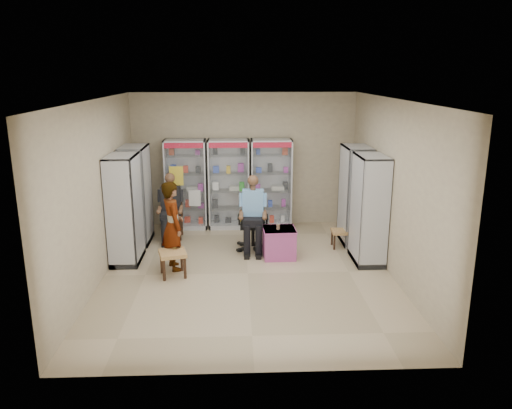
{
  "coord_description": "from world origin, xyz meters",
  "views": [
    {
      "loc": [
        -0.2,
        -8.17,
        3.45
      ],
      "look_at": [
        0.17,
        0.7,
        1.07
      ],
      "focal_mm": 35.0,
      "sensor_mm": 36.0,
      "label": 1
    }
  ],
  "objects_px": {
    "cabinet_back_right": "(271,184)",
    "seated_shopkeeper": "(253,215)",
    "woven_stool_a": "(340,239)",
    "office_chair": "(253,222)",
    "cabinet_left_near": "(125,209)",
    "cabinet_back_left": "(186,185)",
    "wooden_chair": "(172,217)",
    "cabinet_back_mid": "(229,184)",
    "cabinet_left_far": "(136,195)",
    "cabinet_right_far": "(355,195)",
    "cabinet_right_near": "(369,210)",
    "pink_trunk": "(279,243)",
    "woven_stool_b": "(173,264)",
    "standing_man": "(173,226)"
  },
  "relations": [
    {
      "from": "cabinet_right_far",
      "to": "wooden_chair",
      "type": "relative_size",
      "value": 2.13
    },
    {
      "from": "cabinet_right_far",
      "to": "cabinet_back_left",
      "type": "bearing_deg",
      "value": 72.25
    },
    {
      "from": "cabinet_right_near",
      "to": "cabinet_back_mid",
      "type": "bearing_deg",
      "value": 49.16
    },
    {
      "from": "cabinet_back_left",
      "to": "cabinet_right_far",
      "type": "height_order",
      "value": "same"
    },
    {
      "from": "cabinet_back_mid",
      "to": "cabinet_back_right",
      "type": "relative_size",
      "value": 1.0
    },
    {
      "from": "cabinet_right_far",
      "to": "wooden_chair",
      "type": "height_order",
      "value": "cabinet_right_far"
    },
    {
      "from": "cabinet_back_left",
      "to": "cabinet_left_near",
      "type": "bearing_deg",
      "value": -114.61
    },
    {
      "from": "cabinet_back_left",
      "to": "seated_shopkeeper",
      "type": "relative_size",
      "value": 1.41
    },
    {
      "from": "cabinet_right_far",
      "to": "wooden_chair",
      "type": "distance_m",
      "value": 3.84
    },
    {
      "from": "cabinet_right_far",
      "to": "woven_stool_b",
      "type": "xyz_separation_m",
      "value": [
        -3.53,
        -1.65,
        -0.78
      ]
    },
    {
      "from": "standing_man",
      "to": "cabinet_back_mid",
      "type": "bearing_deg",
      "value": -43.51
    },
    {
      "from": "wooden_chair",
      "to": "woven_stool_b",
      "type": "bearing_deg",
      "value": -82.94
    },
    {
      "from": "cabinet_back_right",
      "to": "wooden_chair",
      "type": "bearing_deg",
      "value": -161.25
    },
    {
      "from": "cabinet_right_near",
      "to": "woven_stool_a",
      "type": "bearing_deg",
      "value": 23.13
    },
    {
      "from": "cabinet_left_near",
      "to": "pink_trunk",
      "type": "distance_m",
      "value": 2.94
    },
    {
      "from": "cabinet_left_near",
      "to": "pink_trunk",
      "type": "height_order",
      "value": "cabinet_left_near"
    },
    {
      "from": "standing_man",
      "to": "cabinet_back_left",
      "type": "bearing_deg",
      "value": -22.22
    },
    {
      "from": "office_chair",
      "to": "seated_shopkeeper",
      "type": "xyz_separation_m",
      "value": [
        0.0,
        -0.05,
        0.15
      ]
    },
    {
      "from": "seated_shopkeeper",
      "to": "pink_trunk",
      "type": "bearing_deg",
      "value": -38.68
    },
    {
      "from": "woven_stool_a",
      "to": "office_chair",
      "type": "bearing_deg",
      "value": -179.49
    },
    {
      "from": "cabinet_right_far",
      "to": "woven_stool_b",
      "type": "height_order",
      "value": "cabinet_right_far"
    },
    {
      "from": "cabinet_back_mid",
      "to": "cabinet_left_far",
      "type": "height_order",
      "value": "same"
    },
    {
      "from": "seated_shopkeeper",
      "to": "woven_stool_a",
      "type": "height_order",
      "value": "seated_shopkeeper"
    },
    {
      "from": "cabinet_back_right",
      "to": "cabinet_left_near",
      "type": "relative_size",
      "value": 1.0
    },
    {
      "from": "cabinet_right_near",
      "to": "office_chair",
      "type": "height_order",
      "value": "cabinet_right_near"
    },
    {
      "from": "cabinet_back_right",
      "to": "seated_shopkeeper",
      "type": "distance_m",
      "value": 1.62
    },
    {
      "from": "seated_shopkeeper",
      "to": "pink_trunk",
      "type": "height_order",
      "value": "seated_shopkeeper"
    },
    {
      "from": "cabinet_right_near",
      "to": "cabinet_left_near",
      "type": "distance_m",
      "value": 4.46
    },
    {
      "from": "cabinet_left_far",
      "to": "wooden_chair",
      "type": "distance_m",
      "value": 0.89
    },
    {
      "from": "office_chair",
      "to": "woven_stool_b",
      "type": "height_order",
      "value": "office_chair"
    },
    {
      "from": "cabinet_back_mid",
      "to": "woven_stool_a",
      "type": "height_order",
      "value": "cabinet_back_mid"
    },
    {
      "from": "cabinet_back_left",
      "to": "cabinet_left_near",
      "type": "relative_size",
      "value": 1.0
    },
    {
      "from": "office_chair",
      "to": "pink_trunk",
      "type": "height_order",
      "value": "office_chair"
    },
    {
      "from": "cabinet_left_near",
      "to": "standing_man",
      "type": "relative_size",
      "value": 1.25
    },
    {
      "from": "cabinet_back_left",
      "to": "cabinet_left_near",
      "type": "height_order",
      "value": "same"
    },
    {
      "from": "cabinet_back_right",
      "to": "cabinet_right_far",
      "type": "height_order",
      "value": "same"
    },
    {
      "from": "wooden_chair",
      "to": "standing_man",
      "type": "xyz_separation_m",
      "value": [
        0.23,
        -1.7,
        0.33
      ]
    },
    {
      "from": "wooden_chair",
      "to": "woven_stool_a",
      "type": "bearing_deg",
      "value": -11.91
    },
    {
      "from": "cabinet_right_far",
      "to": "cabinet_back_right",
      "type": "bearing_deg",
      "value": 55.27
    },
    {
      "from": "office_chair",
      "to": "woven_stool_a",
      "type": "distance_m",
      "value": 1.8
    },
    {
      "from": "cabinet_left_far",
      "to": "woven_stool_b",
      "type": "distance_m",
      "value": 2.21
    },
    {
      "from": "cabinet_back_mid",
      "to": "cabinet_back_left",
      "type": "bearing_deg",
      "value": 180.0
    },
    {
      "from": "cabinet_left_near",
      "to": "seated_shopkeeper",
      "type": "xyz_separation_m",
      "value": [
        2.37,
        0.51,
        -0.29
      ]
    },
    {
      "from": "cabinet_back_mid",
      "to": "cabinet_right_near",
      "type": "xyz_separation_m",
      "value": [
        2.58,
        -2.23,
        0.0
      ]
    },
    {
      "from": "seated_shopkeeper",
      "to": "standing_man",
      "type": "height_order",
      "value": "standing_man"
    },
    {
      "from": "cabinet_right_far",
      "to": "woven_stool_a",
      "type": "xyz_separation_m",
      "value": [
        -0.33,
        -0.33,
        -0.82
      ]
    },
    {
      "from": "wooden_chair",
      "to": "woven_stool_b",
      "type": "distance_m",
      "value": 2.08
    },
    {
      "from": "seated_shopkeeper",
      "to": "cabinet_left_near",
      "type": "bearing_deg",
      "value": -165.03
    },
    {
      "from": "office_chair",
      "to": "woven_stool_b",
      "type": "xyz_separation_m",
      "value": [
        -1.43,
        -1.3,
        -0.34
      ]
    },
    {
      "from": "standing_man",
      "to": "wooden_chair",
      "type": "bearing_deg",
      "value": -14.03
    }
  ]
}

